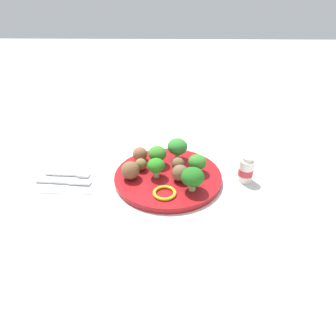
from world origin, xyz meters
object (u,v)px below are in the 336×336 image
meatball_front_right (180,173)px  napkin (66,179)px  broccoli_floret_back_left (156,166)px  pepper_ring_front_right (165,193)px  meatball_center (140,154)px  meatball_far_rim (141,164)px  broccoli_floret_center (193,177)px  yogurt_bottle (246,171)px  meatball_mid_left (178,164)px  broccoli_floret_mid_right (157,154)px  broccoli_floret_mid_left (177,147)px  knife (66,182)px  plate (168,177)px  broccoli_floret_front_right (197,162)px  fork (70,174)px  meatball_near_rim (130,170)px

meatball_front_right → napkin: size_ratio=0.25×
napkin → broccoli_floret_back_left: bearing=-0.5°
pepper_ring_front_right → meatball_center: bearing=115.1°
meatball_far_rim → meatball_center: 0.05m
broccoli_floret_center → meatball_center: size_ratio=1.47×
broccoli_floret_center → broccoli_floret_back_left: size_ratio=1.16×
broccoli_floret_center → yogurt_bottle: 0.16m
meatball_mid_left → broccoli_floret_back_left: bearing=-148.8°
broccoli_floret_back_left → yogurt_bottle: size_ratio=0.73×
napkin → broccoli_floret_mid_right: bearing=13.6°
broccoli_floret_mid_left → yogurt_bottle: size_ratio=0.88×
broccoli_floret_mid_right → yogurt_bottle: bearing=-13.5°
yogurt_bottle → knife: bearing=-177.4°
plate → broccoli_floret_front_right: bearing=9.9°
fork → yogurt_bottle: yogurt_bottle is taller
pepper_ring_front_right → fork: pepper_ring_front_right is taller
broccoli_floret_back_left → meatball_near_rim: 0.07m
broccoli_floret_mid_left → broccoli_floret_center: broccoli_floret_mid_left is taller
broccoli_floret_front_right → meatball_center: broccoli_floret_front_right is taller
yogurt_bottle → meatball_front_right: bearing=-173.4°
broccoli_floret_mid_left → broccoli_floret_back_left: size_ratio=1.21×
meatball_far_rim → broccoli_floret_back_left: bearing=-36.7°
broccoli_floret_front_right → meatball_near_rim: size_ratio=1.07×
meatball_mid_left → yogurt_bottle: yogurt_bottle is taller
napkin → meatball_center: bearing=22.1°
broccoli_floret_back_left → knife: bearing=-175.9°
meatball_front_right → napkin: bearing=176.8°
broccoli_floret_mid_left → meatball_far_rim: bearing=-149.8°
plate → fork: bearing=177.8°
pepper_ring_front_right → knife: 0.26m
broccoli_floret_mid_left → meatball_far_rim: broccoli_floret_mid_left is taller
broccoli_floret_back_left → plate: bearing=17.6°
yogurt_bottle → meatball_mid_left: bearing=170.6°
meatball_far_rim → meatball_mid_left: meatball_mid_left is taller
broccoli_floret_mid_left → meatball_near_rim: (-0.12, -0.10, -0.02)m
meatball_mid_left → knife: bearing=-170.1°
broccoli_floret_back_left → meatball_mid_left: (0.06, 0.03, -0.01)m
broccoli_floret_mid_right → napkin: 0.25m
yogurt_bottle → napkin: bearing=-179.6°
meatball_far_rim → napkin: meatball_far_rim is taller
broccoli_floret_front_right → broccoli_floret_mid_right: (-0.11, 0.04, 0.00)m
broccoli_floret_back_left → yogurt_bottle: (0.23, 0.00, -0.02)m
broccoli_floret_back_left → napkin: (-0.24, 0.00, -0.05)m
meatball_mid_left → knife: size_ratio=0.24×
meatball_far_rim → knife: (-0.19, -0.05, -0.02)m
broccoli_floret_center → napkin: (-0.33, 0.06, -0.05)m
meatball_center → fork: meatball_center is taller
meatball_near_rim → pepper_ring_front_right: (0.09, -0.07, -0.02)m
napkin → meatball_mid_left: bearing=6.2°
plate → meatball_center: (-0.08, 0.07, 0.03)m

